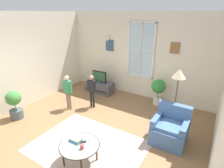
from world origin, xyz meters
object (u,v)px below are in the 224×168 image
tv_stand (100,87)px  potted_plant_corner (14,103)px  coffee_table (80,146)px  potted_plant_by_window (158,89)px  person_black_shirt (92,88)px  armchair (170,129)px  cup (82,147)px  person_green_shirt (68,88)px  book_stack (76,139)px  floor_lamp (178,80)px  television (99,76)px  remote_near_books (83,142)px

tv_stand → potted_plant_corner: size_ratio=1.27×
coffee_table → potted_plant_by_window: potted_plant_by_window is taller
potted_plant_by_window → person_black_shirt: bearing=-143.1°
coffee_table → armchair: bearing=50.7°
tv_stand → coffee_table: bearing=-60.9°
cup → coffee_table: bearing=153.4°
person_green_shirt → potted_plant_corner: bearing=-126.6°
book_stack → floor_lamp: floor_lamp is taller
tv_stand → cup: (1.85, -3.16, 0.30)m
armchair → potted_plant_by_window: size_ratio=1.01×
book_stack → cup: cup is taller
television → coffee_table: size_ratio=0.74×
television → potted_plant_by_window: size_ratio=0.69×
potted_plant_by_window → remote_near_books: bearing=-98.1°
television → remote_near_books: size_ratio=4.25×
remote_near_books → television: bearing=120.1°
remote_near_books → person_green_shirt: (-1.82, 1.46, 0.23)m
person_green_shirt → potted_plant_corner: (-0.89, -1.21, -0.22)m
book_stack → tv_stand: bearing=117.5°
person_green_shirt → floor_lamp: (3.06, 0.63, 0.68)m
television → cup: size_ratio=5.95×
potted_plant_corner → floor_lamp: (3.96, 1.83, 0.90)m
coffee_table → person_green_shirt: (-1.80, 1.54, 0.26)m
person_green_shirt → remote_near_books: bearing=-38.7°
cup → floor_lamp: floor_lamp is taller
tv_stand → person_black_shirt: (0.50, -1.10, 0.47)m
book_stack → potted_plant_corner: bearing=173.8°
tv_stand → potted_plant_by_window: (2.21, 0.19, 0.36)m
book_stack → potted_plant_corner: (-2.56, 0.28, -0.02)m
tv_stand → coffee_table: 3.56m
tv_stand → person_green_shirt: person_green_shirt is taller
television → armchair: bearing=-25.6°
armchair → floor_lamp: bearing=97.9°
person_green_shirt → floor_lamp: floor_lamp is taller
book_stack → person_black_shirt: 2.25m
armchair → potted_plant_corner: bearing=-162.1°
cup → potted_plant_corner: bearing=172.1°
cup → potted_plant_by_window: bearing=83.9°
armchair → floor_lamp: 1.17m
person_black_shirt → person_green_shirt: bearing=-140.2°
television → remote_near_books: bearing=-59.9°
floor_lamp → potted_plant_corner: bearing=-155.1°
floor_lamp → cup: bearing=-117.2°
potted_plant_by_window → person_green_shirt: bearing=-142.4°
floor_lamp → armchair: bearing=-82.1°
cup → book_stack: bearing=156.9°
coffee_table → book_stack: (-0.14, 0.05, 0.06)m
armchair → remote_near_books: bearing=-130.3°
tv_stand → armchair: (3.06, -1.47, 0.12)m
potted_plant_corner → remote_near_books: bearing=-5.3°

